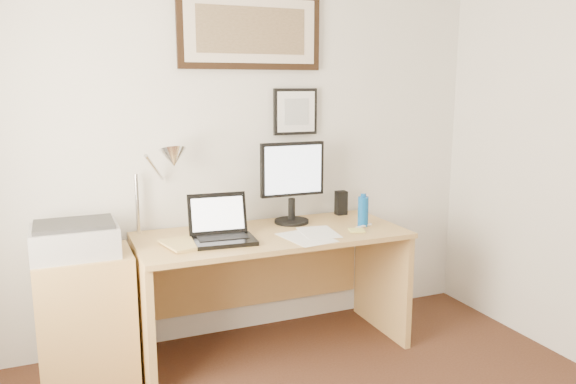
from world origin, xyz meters
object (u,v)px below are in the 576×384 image
book (166,247)px  laptop (222,231)px  side_cabinet (87,318)px  lcd_monitor (292,179)px  desk (267,266)px  printer (75,239)px  water_bottle (363,212)px

book → laptop: bearing=7.7°
side_cabinet → book: bearing=-18.5°
side_cabinet → lcd_monitor: bearing=5.5°
desk → lcd_monitor: 0.57m
side_cabinet → laptop: 0.87m
laptop → lcd_monitor: (0.53, 0.22, 0.23)m
desk → printer: (-1.10, -0.04, 0.30)m
side_cabinet → laptop: laptop is taller
laptop → printer: 0.78m
book → lcd_monitor: (0.85, 0.26, 0.28)m
water_bottle → side_cabinet: bearing=175.9°
desk → laptop: (-0.32, -0.13, 0.29)m
desk → printer: size_ratio=3.64×
desk → water_bottle: bearing=-14.8°
water_bottle → lcd_monitor: (-0.38, 0.24, 0.20)m
side_cabinet → water_bottle: 1.73m
water_bottle → laptop: (-0.91, 0.02, -0.04)m
desk → book: bearing=-164.7°
desk → printer: printer is taller
laptop → side_cabinet: bearing=172.5°
laptop → water_bottle: bearing=-1.3°
side_cabinet → laptop: bearing=-7.5°
lcd_monitor → desk: bearing=-156.9°
water_bottle → lcd_monitor: lcd_monitor is taller
water_bottle → laptop: bearing=178.7°
printer → book: bearing=-16.9°
printer → desk: bearing=2.0°
book → printer: bearing=163.1°
book → side_cabinet: bearing=161.5°
water_bottle → book: 1.23m
water_bottle → lcd_monitor: bearing=147.5°
water_bottle → book: (-1.23, -0.02, -0.08)m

